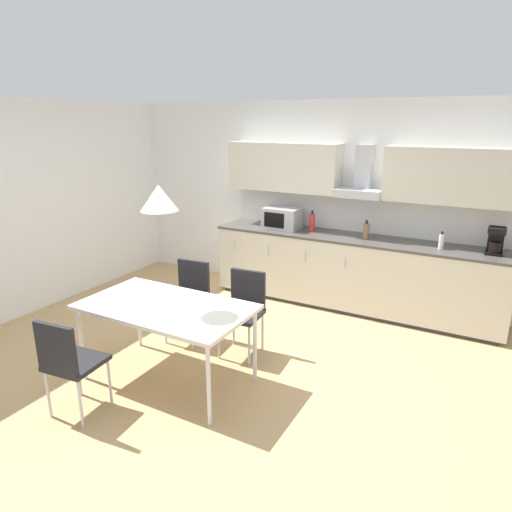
{
  "coord_description": "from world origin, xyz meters",
  "views": [
    {
      "loc": [
        2.34,
        -3.36,
        2.36
      ],
      "look_at": [
        0.16,
        0.59,
        1.0
      ],
      "focal_mm": 32.0,
      "sensor_mm": 36.0,
      "label": 1
    }
  ],
  "objects": [
    {
      "name": "bottle_brown",
      "position": [
        0.9,
        2.08,
        1.04
      ],
      "size": [
        0.08,
        0.08,
        0.23
      ],
      "color": "brown",
      "rests_on": "kitchen_counter"
    },
    {
      "name": "bottle_red",
      "position": [
        0.16,
        2.14,
        1.05
      ],
      "size": [
        0.07,
        0.07,
        0.27
      ],
      "color": "red",
      "rests_on": "kitchen_counter"
    },
    {
      "name": "chair_far_right",
      "position": [
        0.14,
        0.39,
        0.53
      ],
      "size": [
        0.43,
        0.43,
        0.87
      ],
      "color": "black",
      "rests_on": "ground_plane"
    },
    {
      "name": "upper_wall_cabinets",
      "position": [
        0.75,
        2.24,
        1.74
      ],
      "size": [
        3.65,
        0.4,
        0.63
      ],
      "color": "beige"
    },
    {
      "name": "ground_plane",
      "position": [
        0.0,
        0.0,
        -0.01
      ],
      "size": [
        8.24,
        7.21,
        0.02
      ],
      "primitive_type": "cube",
      "color": "tan"
    },
    {
      "name": "pendant_lamp",
      "position": [
        -0.2,
        -0.43,
        1.73
      ],
      "size": [
        0.32,
        0.32,
        0.22
      ],
      "primitive_type": "cone",
      "color": "silver"
    },
    {
      "name": "chair_far_left",
      "position": [
        -0.56,
        0.39,
        0.53
      ],
      "size": [
        0.43,
        0.43,
        0.87
      ],
      "color": "black",
      "rests_on": "ground_plane"
    },
    {
      "name": "dining_table",
      "position": [
        -0.2,
        -0.43,
        0.71
      ],
      "size": [
        1.54,
        0.87,
        0.76
      ],
      "color": "silver",
      "rests_on": "ground_plane"
    },
    {
      "name": "bottle_white",
      "position": [
        1.78,
        2.03,
        1.03
      ],
      "size": [
        0.06,
        0.06,
        0.2
      ],
      "color": "white",
      "rests_on": "kitchen_counter"
    },
    {
      "name": "wall_back",
      "position": [
        0.0,
        2.45,
        1.3
      ],
      "size": [
        6.59,
        0.1,
        2.6
      ],
      "primitive_type": "cube",
      "color": "white",
      "rests_on": "ground_plane"
    },
    {
      "name": "backsplash_tile",
      "position": [
        0.75,
        2.39,
        1.17
      ],
      "size": [
        3.65,
        0.02,
        0.46
      ],
      "primitive_type": "cube",
      "color": "silver",
      "rests_on": "kitchen_counter"
    },
    {
      "name": "microwave",
      "position": [
        -0.25,
        2.09,
        1.08
      ],
      "size": [
        0.48,
        0.35,
        0.28
      ],
      "color": "#ADADB2",
      "rests_on": "kitchen_counter"
    },
    {
      "name": "chair_near_left",
      "position": [
        -0.54,
        -1.25,
        0.53
      ],
      "size": [
        0.44,
        0.44,
        0.87
      ],
      "color": "black",
      "rests_on": "ground_plane"
    },
    {
      "name": "wall_left",
      "position": [
        -2.8,
        0.0,
        1.3
      ],
      "size": [
        0.1,
        5.77,
        2.6
      ],
      "primitive_type": "cube",
      "color": "white",
      "rests_on": "ground_plane"
    },
    {
      "name": "coffee_maker",
      "position": [
        2.32,
        2.11,
        1.09
      ],
      "size": [
        0.18,
        0.19,
        0.3
      ],
      "color": "black",
      "rests_on": "kitchen_counter"
    },
    {
      "name": "kitchen_counter",
      "position": [
        0.75,
        2.09,
        0.47
      ],
      "size": [
        3.67,
        0.66,
        0.94
      ],
      "color": "#333333",
      "rests_on": "ground_plane"
    }
  ]
}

